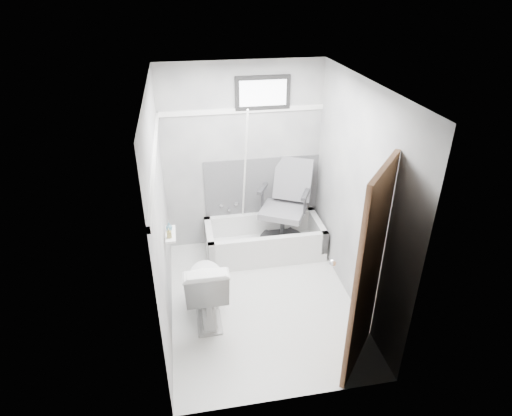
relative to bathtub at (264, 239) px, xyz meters
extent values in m
plane|color=silver|center=(-0.22, -0.93, -0.21)|extent=(2.60, 2.60, 0.00)
plane|color=silver|center=(-0.22, -0.93, 2.19)|extent=(2.60, 2.60, 0.00)
cube|color=slate|center=(-0.22, 0.37, 0.99)|extent=(2.00, 0.02, 2.40)
cube|color=slate|center=(-0.22, -2.23, 0.99)|extent=(2.00, 0.02, 2.40)
cube|color=slate|center=(-1.22, -0.93, 0.99)|extent=(0.02, 2.60, 2.40)
cube|color=slate|center=(0.78, -0.93, 0.99)|extent=(0.02, 2.60, 2.40)
imported|color=white|center=(-0.84, -1.06, 0.18)|extent=(0.45, 0.80, 0.78)
cube|color=#4C4C4F|center=(0.03, 0.36, 0.59)|extent=(1.50, 0.02, 0.78)
cube|color=white|center=(-0.22, 0.36, 1.61)|extent=(2.00, 0.02, 0.06)
cube|color=white|center=(-1.20, -0.93, 1.61)|extent=(0.02, 2.60, 0.06)
cylinder|color=white|center=(-0.23, 0.13, 0.84)|extent=(0.02, 0.63, 1.86)
cube|color=white|center=(-1.15, -0.80, 0.69)|extent=(0.10, 0.32, 0.02)
imported|color=olive|center=(-1.16, -0.88, 0.76)|extent=(0.05, 0.05, 0.10)
imported|color=#456F80|center=(-1.16, -0.74, 0.75)|extent=(0.08, 0.08, 0.09)
camera|label=1|loc=(-0.95, -4.61, 3.02)|focal=30.00mm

